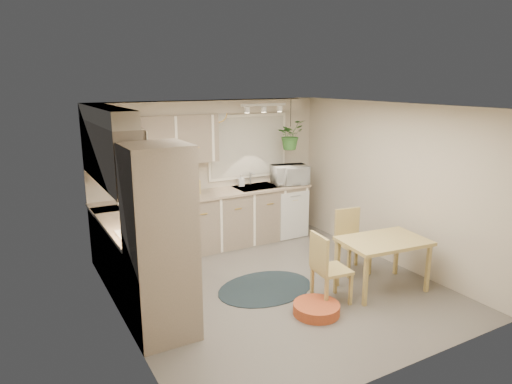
# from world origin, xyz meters

# --- Properties ---
(floor) EXTENTS (4.20, 4.20, 0.00)m
(floor) POSITION_xyz_m (0.00, 0.00, 0.00)
(floor) COLOR #5E5853
(floor) RESTS_ON ground
(ceiling) EXTENTS (4.20, 4.20, 0.00)m
(ceiling) POSITION_xyz_m (0.00, 0.00, 2.40)
(ceiling) COLOR white
(ceiling) RESTS_ON wall_back
(wall_back) EXTENTS (4.00, 0.04, 2.40)m
(wall_back) POSITION_xyz_m (0.00, 2.10, 1.20)
(wall_back) COLOR #C0B39E
(wall_back) RESTS_ON floor
(wall_front) EXTENTS (4.00, 0.04, 2.40)m
(wall_front) POSITION_xyz_m (0.00, -2.10, 1.20)
(wall_front) COLOR #C0B39E
(wall_front) RESTS_ON floor
(wall_left) EXTENTS (0.04, 4.20, 2.40)m
(wall_left) POSITION_xyz_m (-2.00, 0.00, 1.20)
(wall_left) COLOR #C0B39E
(wall_left) RESTS_ON floor
(wall_right) EXTENTS (0.04, 4.20, 2.40)m
(wall_right) POSITION_xyz_m (2.00, 0.00, 1.20)
(wall_right) COLOR #C0B39E
(wall_right) RESTS_ON floor
(base_cab_left) EXTENTS (0.60, 1.85, 0.90)m
(base_cab_left) POSITION_xyz_m (-1.70, 0.88, 0.45)
(base_cab_left) COLOR gray
(base_cab_left) RESTS_ON floor
(base_cab_back) EXTENTS (3.60, 0.60, 0.90)m
(base_cab_back) POSITION_xyz_m (-0.20, 1.80, 0.45)
(base_cab_back) COLOR gray
(base_cab_back) RESTS_ON floor
(counter_left) EXTENTS (0.64, 1.89, 0.04)m
(counter_left) POSITION_xyz_m (-1.69, 0.88, 0.92)
(counter_left) COLOR #BEAB8B
(counter_left) RESTS_ON base_cab_left
(counter_back) EXTENTS (3.64, 0.64, 0.04)m
(counter_back) POSITION_xyz_m (-0.20, 1.79, 0.92)
(counter_back) COLOR #BEAB8B
(counter_back) RESTS_ON base_cab_back
(oven_stack) EXTENTS (0.65, 0.65, 2.10)m
(oven_stack) POSITION_xyz_m (-1.68, -0.38, 1.05)
(oven_stack) COLOR gray
(oven_stack) RESTS_ON floor
(wall_oven_face) EXTENTS (0.02, 0.56, 0.58)m
(wall_oven_face) POSITION_xyz_m (-1.35, -0.38, 1.05)
(wall_oven_face) COLOR silver
(wall_oven_face) RESTS_ON oven_stack
(upper_cab_left) EXTENTS (0.35, 2.00, 0.75)m
(upper_cab_left) POSITION_xyz_m (-1.82, 1.00, 1.83)
(upper_cab_left) COLOR gray
(upper_cab_left) RESTS_ON wall_left
(upper_cab_back) EXTENTS (2.00, 0.35, 0.75)m
(upper_cab_back) POSITION_xyz_m (-1.00, 1.93, 1.83)
(upper_cab_back) COLOR gray
(upper_cab_back) RESTS_ON wall_back
(soffit_left) EXTENTS (0.30, 2.00, 0.20)m
(soffit_left) POSITION_xyz_m (-1.85, 1.00, 2.30)
(soffit_left) COLOR #C0B39E
(soffit_left) RESTS_ON wall_left
(soffit_back) EXTENTS (3.60, 0.30, 0.20)m
(soffit_back) POSITION_xyz_m (-0.20, 1.95, 2.30)
(soffit_back) COLOR #C0B39E
(soffit_back) RESTS_ON wall_back
(cooktop) EXTENTS (0.52, 0.58, 0.02)m
(cooktop) POSITION_xyz_m (-1.68, 0.30, 0.94)
(cooktop) COLOR silver
(cooktop) RESTS_ON counter_left
(range_hood) EXTENTS (0.40, 0.60, 0.14)m
(range_hood) POSITION_xyz_m (-1.70, 0.30, 1.40)
(range_hood) COLOR silver
(range_hood) RESTS_ON upper_cab_left
(window_blinds) EXTENTS (1.40, 0.02, 1.00)m
(window_blinds) POSITION_xyz_m (0.70, 2.07, 1.60)
(window_blinds) COLOR beige
(window_blinds) RESTS_ON wall_back
(window_frame) EXTENTS (1.50, 0.02, 1.10)m
(window_frame) POSITION_xyz_m (0.70, 2.08, 1.60)
(window_frame) COLOR white
(window_frame) RESTS_ON wall_back
(sink) EXTENTS (0.70, 0.48, 0.10)m
(sink) POSITION_xyz_m (0.70, 1.80, 0.90)
(sink) COLOR #AFB2B7
(sink) RESTS_ON counter_back
(dishwasher_front) EXTENTS (0.58, 0.02, 0.83)m
(dishwasher_front) POSITION_xyz_m (1.30, 1.49, 0.42)
(dishwasher_front) COLOR silver
(dishwasher_front) RESTS_ON base_cab_back
(track_light_bar) EXTENTS (0.80, 0.04, 0.04)m
(track_light_bar) POSITION_xyz_m (0.70, 1.55, 2.33)
(track_light_bar) COLOR silver
(track_light_bar) RESTS_ON ceiling
(wall_clock) EXTENTS (0.30, 0.03, 0.30)m
(wall_clock) POSITION_xyz_m (0.15, 2.07, 2.18)
(wall_clock) COLOR gold
(wall_clock) RESTS_ON wall_back
(dining_table) EXTENTS (1.18, 0.85, 0.69)m
(dining_table) POSITION_xyz_m (1.20, -0.71, 0.35)
(dining_table) COLOR tan
(dining_table) RESTS_ON floor
(chair_left) EXTENTS (0.47, 0.47, 0.90)m
(chair_left) POSITION_xyz_m (0.39, -0.67, 0.45)
(chair_left) COLOR tan
(chair_left) RESTS_ON floor
(chair_back) EXTENTS (0.48, 0.48, 0.90)m
(chair_back) POSITION_xyz_m (1.25, -0.08, 0.45)
(chair_back) COLOR tan
(chair_back) RESTS_ON floor
(braided_rug) EXTENTS (1.42, 1.12, 0.01)m
(braided_rug) POSITION_xyz_m (-0.14, 0.05, 0.01)
(braided_rug) COLOR black
(braided_rug) RESTS_ON floor
(pet_bed) EXTENTS (0.58, 0.58, 0.13)m
(pet_bed) POSITION_xyz_m (0.04, -0.84, 0.06)
(pet_bed) COLOR #C44D27
(pet_bed) RESTS_ON floor
(microwave) EXTENTS (0.66, 0.46, 0.41)m
(microwave) POSITION_xyz_m (1.32, 1.70, 1.14)
(microwave) COLOR silver
(microwave) RESTS_ON counter_back
(soap_bottle) EXTENTS (0.13, 0.22, 0.10)m
(soap_bottle) POSITION_xyz_m (0.49, 1.95, 0.99)
(soap_bottle) COLOR silver
(soap_bottle) RESTS_ON counter_back
(hanging_plant) EXTENTS (0.55, 0.59, 0.39)m
(hanging_plant) POSITION_xyz_m (1.31, 1.70, 1.75)
(hanging_plant) COLOR #326829
(hanging_plant) RESTS_ON ceiling
(coffee_maker) EXTENTS (0.19, 0.22, 0.28)m
(coffee_maker) POSITION_xyz_m (-0.99, 1.80, 1.08)
(coffee_maker) COLOR black
(coffee_maker) RESTS_ON counter_back
(toaster) EXTENTS (0.27, 0.20, 0.15)m
(toaster) POSITION_xyz_m (-0.56, 1.82, 1.01)
(toaster) COLOR #AFB2B7
(toaster) RESTS_ON counter_back
(knife_block) EXTENTS (0.11, 0.11, 0.22)m
(knife_block) POSITION_xyz_m (-0.35, 1.85, 1.05)
(knife_block) COLOR tan
(knife_block) RESTS_ON counter_back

